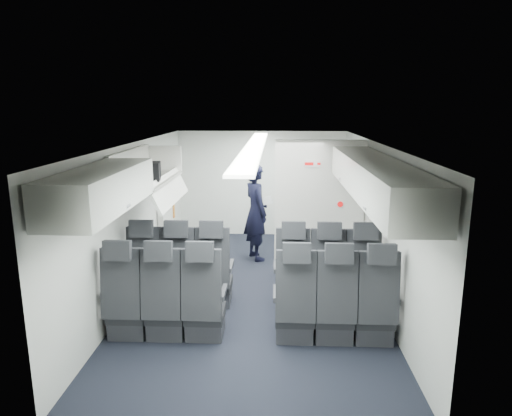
# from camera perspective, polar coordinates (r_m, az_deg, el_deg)

# --- Properties ---
(cabin_shell) EXTENTS (3.41, 6.01, 2.16)m
(cabin_shell) POSITION_cam_1_polar(r_m,az_deg,el_deg) (6.45, -0.15, -1.01)
(cabin_shell) COLOR black
(cabin_shell) RESTS_ON ground
(seat_row_front) EXTENTS (3.33, 0.56, 1.24)m
(seat_row_front) POSITION_cam_1_polar(r_m,az_deg,el_deg) (6.16, -0.37, -8.72)
(seat_row_front) COLOR black
(seat_row_front) RESTS_ON cabin_shell
(seat_row_mid) EXTENTS (3.33, 0.56, 1.24)m
(seat_row_mid) POSITION_cam_1_polar(r_m,az_deg,el_deg) (5.33, -0.86, -12.25)
(seat_row_mid) COLOR black
(seat_row_mid) RESTS_ON cabin_shell
(overhead_bin_left_rear) EXTENTS (0.53, 1.80, 0.40)m
(overhead_bin_left_rear) POSITION_cam_1_polar(r_m,az_deg,el_deg) (4.65, -18.84, 2.19)
(overhead_bin_left_rear) COLOR silver
(overhead_bin_left_rear) RESTS_ON cabin_shell
(overhead_bin_left_front_open) EXTENTS (0.64, 1.70, 0.72)m
(overhead_bin_left_front_open) POSITION_cam_1_polar(r_m,az_deg,el_deg) (6.32, -13.47, 4.02)
(overhead_bin_left_front_open) COLOR #9E9E93
(overhead_bin_left_front_open) RESTS_ON cabin_shell
(overhead_bin_right_rear) EXTENTS (0.53, 1.80, 0.40)m
(overhead_bin_right_rear) POSITION_cam_1_polar(r_m,az_deg,el_deg) (4.48, 16.85, 1.94)
(overhead_bin_right_rear) COLOR silver
(overhead_bin_right_rear) RESTS_ON cabin_shell
(overhead_bin_right_front) EXTENTS (0.53, 1.70, 0.40)m
(overhead_bin_right_front) POSITION_cam_1_polar(r_m,az_deg,el_deg) (6.17, 12.90, 4.99)
(overhead_bin_right_front) COLOR silver
(overhead_bin_right_front) RESTS_ON cabin_shell
(bulkhead_partition) EXTENTS (1.40, 0.15, 2.13)m
(bulkhead_partition) POSITION_cam_1_polar(r_m,az_deg,el_deg) (7.27, 7.88, 0.05)
(bulkhead_partition) COLOR white
(bulkhead_partition) RESTS_ON cabin_shell
(galley_unit) EXTENTS (0.85, 0.52, 1.90)m
(galley_unit) POSITION_cam_1_polar(r_m,az_deg,el_deg) (9.17, 6.57, 1.92)
(galley_unit) COLOR #939399
(galley_unit) RESTS_ON cabin_shell
(boarding_door) EXTENTS (0.12, 1.27, 1.86)m
(boarding_door) POSITION_cam_1_polar(r_m,az_deg,el_deg) (8.22, -11.14, 0.55)
(boarding_door) COLOR silver
(boarding_door) RESTS_ON cabin_shell
(flight_attendant) EXTENTS (0.63, 0.73, 1.69)m
(flight_attendant) POSITION_cam_1_polar(r_m,az_deg,el_deg) (7.92, -0.01, -0.49)
(flight_attendant) COLOR black
(flight_attendant) RESTS_ON ground
(carry_on_bag) EXTENTS (0.43, 0.33, 0.24)m
(carry_on_bag) POSITION_cam_1_polar(r_m,az_deg,el_deg) (6.03, -13.79, 4.46)
(carry_on_bag) COLOR black
(carry_on_bag) RESTS_ON overhead_bin_left_front_open
(papers) EXTENTS (0.19, 0.03, 0.13)m
(papers) POSITION_cam_1_polar(r_m,az_deg,el_deg) (7.82, 1.36, 0.92)
(papers) COLOR white
(papers) RESTS_ON flight_attendant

